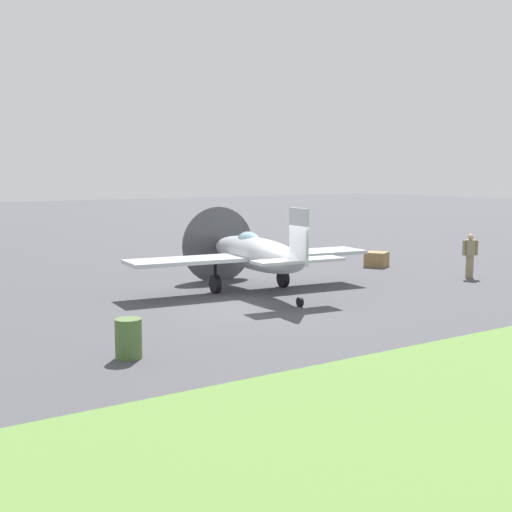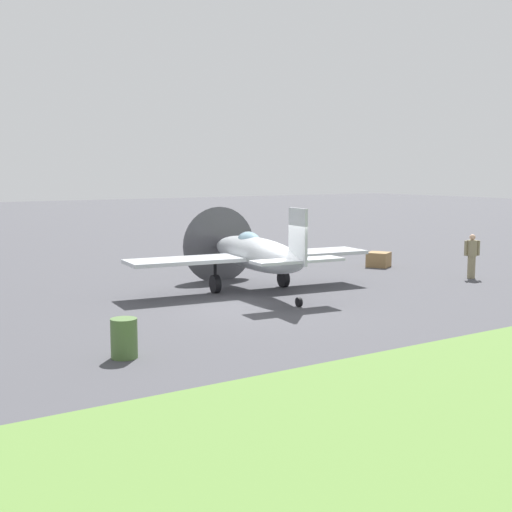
{
  "view_description": "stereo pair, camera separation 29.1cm",
  "coord_description": "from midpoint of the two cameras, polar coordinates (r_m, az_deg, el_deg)",
  "views": [
    {
      "loc": [
        -12.09,
        -17.34,
        4.16
      ],
      "look_at": [
        1.2,
        2.25,
        1.26
      ],
      "focal_mm": 48.62,
      "sensor_mm": 36.0,
      "label": 1
    },
    {
      "loc": [
        -11.85,
        -17.5,
        4.16
      ],
      "look_at": [
        1.2,
        2.25,
        1.26
      ],
      "focal_mm": 48.62,
      "sensor_mm": 36.0,
      "label": 2
    }
  ],
  "objects": [
    {
      "name": "fuel_drum",
      "position": [
        15.83,
        -10.97,
        -6.69
      ],
      "size": [
        0.6,
        0.6,
        0.9
      ],
      "primitive_type": "cylinder",
      "color": "#476633",
      "rests_on": "ground"
    },
    {
      "name": "ground_crew_chief",
      "position": [
        28.28,
        16.91,
        0.09
      ],
      "size": [
        0.57,
        0.38,
        1.73
      ],
      "rotation": [
        0.0,
        0.0,
        5.79
      ],
      "color": "#847A5B",
      "rests_on": "ground"
    },
    {
      "name": "ground_plane",
      "position": [
        21.54,
        0.33,
        -4.15
      ],
      "size": [
        160.0,
        160.0,
        0.0
      ],
      "primitive_type": "plane",
      "color": "#424247"
    },
    {
      "name": "airplane_lead",
      "position": [
        23.96,
        -0.51,
        0.21
      ],
      "size": [
        8.98,
        7.12,
        3.18
      ],
      "rotation": [
        0.0,
        0.0,
        -0.12
      ],
      "color": "#B2B7BC",
      "rests_on": "ground"
    },
    {
      "name": "supply_crate",
      "position": [
        30.8,
        9.63,
        -0.27
      ],
      "size": [
        1.23,
        1.23,
        0.64
      ],
      "primitive_type": "cube",
      "rotation": [
        0.0,
        0.0,
        0.51
      ],
      "color": "olive",
      "rests_on": "ground"
    }
  ]
}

